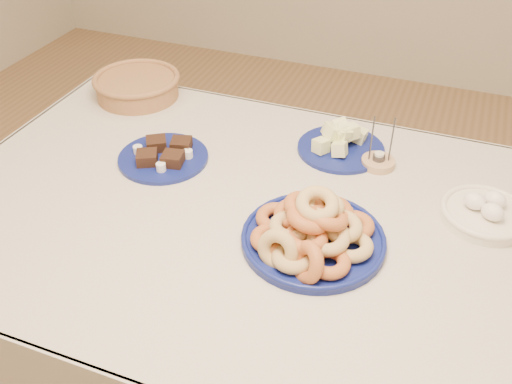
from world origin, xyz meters
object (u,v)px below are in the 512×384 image
dining_table (263,244)px  brownie_plate (164,156)px  donut_platter (313,231)px  melon_plate (341,142)px  wicker_basket (137,85)px  candle_holder (378,162)px  egg_bowl (485,212)px

dining_table → brownie_plate: brownie_plate is taller
donut_platter → melon_plate: bearing=95.5°
wicker_basket → candle_holder: 0.86m
brownie_plate → candle_holder: 0.61m
dining_table → melon_plate: bearing=73.2°
donut_platter → brownie_plate: donut_platter is taller
donut_platter → melon_plate: 0.43m
donut_platter → brownie_plate: (-0.50, 0.19, -0.03)m
melon_plate → candle_holder: 0.13m
brownie_plate → candle_holder: size_ratio=2.18×
melon_plate → wicker_basket: size_ratio=1.00×
donut_platter → candle_holder: 0.39m
wicker_basket → melon_plate: bearing=-6.2°
wicker_basket → dining_table: bearing=-35.3°
melon_plate → brownie_plate: 0.51m
dining_table → melon_plate: (0.11, 0.36, 0.13)m
dining_table → candle_holder: (0.23, 0.31, 0.12)m
dining_table → candle_holder: size_ratio=10.93×
wicker_basket → candle_holder: (0.85, -0.12, -0.03)m
dining_table → egg_bowl: egg_bowl is taller
brownie_plate → wicker_basket: wicker_basket is taller
melon_plate → wicker_basket: melon_plate is taller
wicker_basket → egg_bowl: wicker_basket is taller
candle_holder → brownie_plate: bearing=-161.9°
donut_platter → wicker_basket: (-0.77, 0.51, -0.00)m
donut_platter → brownie_plate: bearing=158.7°
candle_holder → egg_bowl: 0.32m
dining_table → melon_plate: melon_plate is taller
dining_table → brownie_plate: (-0.35, 0.12, 0.12)m
wicker_basket → egg_bowl: 1.17m
dining_table → donut_platter: (0.15, -0.07, 0.15)m
dining_table → wicker_basket: bearing=144.7°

